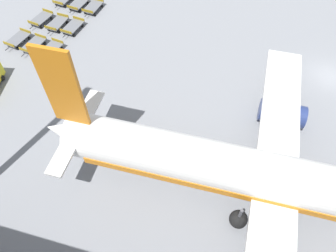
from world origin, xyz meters
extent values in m
plane|color=gray|center=(0.00, 0.00, 0.00)|extent=(500.00, 500.00, 0.00)
cylinder|color=white|center=(15.83, -3.72, 3.25)|extent=(3.97, 35.61, 3.62)
cone|color=white|center=(16.00, -21.51, 3.25)|extent=(3.48, 4.37, 3.44)
cube|color=orange|center=(16.00, -20.83, 8.51)|extent=(0.31, 2.71, 6.91)
cube|color=white|center=(16.00, -20.85, 3.79)|extent=(8.48, 1.39, 0.24)
cube|color=white|center=(15.84, -5.14, 2.44)|extent=(30.28, 3.56, 0.44)
cylinder|color=navy|center=(7.68, -4.82, 1.22)|extent=(2.11, 4.12, 2.07)
cube|color=orange|center=(15.83, -3.72, 2.62)|extent=(4.01, 32.05, 0.65)
cylinder|color=#56565B|center=(18.57, -7.25, 1.52)|extent=(0.24, 0.24, 1.65)
sphere|color=black|center=(18.57, -7.25, 0.69)|extent=(1.39, 1.39, 1.39)
cylinder|color=#56565B|center=(13.15, -7.30, 1.52)|extent=(0.24, 0.24, 1.65)
sphere|color=black|center=(13.15, -7.30, 0.69)|extent=(1.39, 1.39, 1.39)
sphere|color=black|center=(9.67, -33.19, 0.30)|extent=(0.60, 0.60, 0.60)
cube|color=olive|center=(-3.87, -33.51, 0.76)|extent=(0.29, 1.58, 0.32)
cube|color=#333338|center=(-3.48, -33.56, 0.43)|extent=(0.70, 0.15, 0.06)
sphere|color=black|center=(-4.34, -34.13, 0.18)|extent=(0.36, 0.36, 0.36)
sphere|color=black|center=(-4.16, -32.79, 0.18)|extent=(0.36, 0.36, 0.36)
cube|color=slate|center=(-0.50, -34.10, 0.55)|extent=(3.10, 2.10, 0.10)
cube|color=olive|center=(0.85, -34.37, 0.76)|extent=(0.38, 1.57, 0.32)
cube|color=olive|center=(-1.86, -33.84, 0.76)|extent=(0.38, 1.57, 0.32)
cube|color=#333338|center=(1.24, -34.44, 0.43)|extent=(0.70, 0.19, 0.06)
sphere|color=black|center=(0.35, -34.95, 0.18)|extent=(0.36, 0.36, 0.36)
sphere|color=black|center=(0.60, -33.63, 0.18)|extent=(0.36, 0.36, 0.36)
sphere|color=black|center=(-1.61, -34.57, 0.18)|extent=(0.36, 0.36, 0.36)
sphere|color=black|center=(-1.35, -33.25, 0.18)|extent=(0.36, 0.36, 0.36)
cube|color=slate|center=(3.75, -34.76, 0.55)|extent=(3.08, 2.07, 0.10)
cube|color=olive|center=(5.11, -35.01, 0.76)|extent=(0.36, 1.57, 0.32)
cube|color=olive|center=(2.39, -34.51, 0.76)|extent=(0.36, 1.57, 0.32)
cube|color=#333338|center=(5.49, -35.08, 0.43)|extent=(0.70, 0.18, 0.06)
sphere|color=black|center=(4.60, -35.60, 0.18)|extent=(0.36, 0.36, 0.36)
sphere|color=black|center=(4.85, -34.28, 0.18)|extent=(0.36, 0.36, 0.36)
sphere|color=black|center=(2.65, -35.24, 0.18)|extent=(0.36, 0.36, 0.36)
sphere|color=black|center=(2.89, -33.92, 0.18)|extent=(0.36, 0.36, 0.36)
cube|color=slate|center=(-4.72, -31.03, 0.55)|extent=(3.05, 1.98, 0.10)
cube|color=olive|center=(-3.36, -31.23, 0.76)|extent=(0.31, 1.58, 0.32)
cube|color=#333338|center=(-2.97, -31.29, 0.43)|extent=(0.70, 0.16, 0.06)
sphere|color=black|center=(-3.84, -31.84, 0.18)|extent=(0.36, 0.36, 0.36)
sphere|color=black|center=(-3.64, -30.51, 0.18)|extent=(0.36, 0.36, 0.36)
sphere|color=black|center=(-5.81, -31.55, 0.18)|extent=(0.36, 0.36, 0.36)
sphere|color=black|center=(-5.61, -30.22, 0.18)|extent=(0.36, 0.36, 0.36)
cube|color=slate|center=(-0.20, -31.77, 0.55)|extent=(2.98, 1.83, 0.10)
cube|color=olive|center=(1.18, -31.90, 0.76)|extent=(0.22, 1.58, 0.32)
cube|color=olive|center=(-1.57, -31.65, 0.76)|extent=(0.22, 1.58, 0.32)
cube|color=#333338|center=(1.57, -31.93, 0.43)|extent=(0.70, 0.12, 0.06)
sphere|color=black|center=(0.74, -32.53, 0.18)|extent=(0.36, 0.36, 0.36)
sphere|color=black|center=(0.86, -31.19, 0.18)|extent=(0.36, 0.36, 0.36)
sphere|color=black|center=(-1.25, -32.35, 0.18)|extent=(0.36, 0.36, 0.36)
sphere|color=black|center=(-1.13, -31.01, 0.18)|extent=(0.36, 0.36, 0.36)
cube|color=slate|center=(4.17, -32.52, 0.55)|extent=(3.06, 2.02, 0.10)
cube|color=olive|center=(5.53, -32.74, 0.76)|extent=(0.33, 1.57, 0.32)
cube|color=olive|center=(2.80, -32.30, 0.76)|extent=(0.33, 1.57, 0.32)
cube|color=#333338|center=(5.92, -32.80, 0.43)|extent=(0.70, 0.17, 0.06)
sphere|color=black|center=(5.04, -33.34, 0.18)|extent=(0.36, 0.36, 0.36)
sphere|color=black|center=(5.26, -32.02, 0.18)|extent=(0.36, 0.36, 0.36)
sphere|color=black|center=(3.08, -33.02, 0.18)|extent=(0.36, 0.36, 0.36)
sphere|color=black|center=(3.29, -31.70, 0.18)|extent=(0.36, 0.36, 0.36)
cube|color=slate|center=(-4.53, -28.95, 0.55)|extent=(3.00, 1.87, 0.10)
cube|color=olive|center=(-3.15, -29.09, 0.76)|extent=(0.24, 1.58, 0.32)
cube|color=#333338|center=(-2.76, -29.13, 0.43)|extent=(0.70, 0.13, 0.06)
sphere|color=black|center=(-3.61, -29.72, 0.18)|extent=(0.36, 0.36, 0.36)
sphere|color=black|center=(-3.46, -28.38, 0.18)|extent=(0.36, 0.36, 0.36)
sphere|color=black|center=(-5.59, -29.51, 0.18)|extent=(0.36, 0.36, 0.36)
sphere|color=black|center=(-5.45, -28.17, 0.18)|extent=(0.36, 0.36, 0.36)
cube|color=slate|center=(-0.07, -29.66, 0.55)|extent=(3.04, 1.96, 0.10)
cube|color=olive|center=(1.30, -29.85, 0.76)|extent=(0.30, 1.58, 0.32)
cube|color=olive|center=(-1.44, -29.47, 0.76)|extent=(0.30, 1.58, 0.32)
cube|color=#333338|center=(1.69, -29.90, 0.43)|extent=(0.70, 0.16, 0.06)
sphere|color=black|center=(0.83, -30.46, 0.18)|extent=(0.36, 0.36, 0.36)
sphere|color=black|center=(1.01, -29.13, 0.18)|extent=(0.36, 0.36, 0.36)
sphere|color=black|center=(-1.15, -30.19, 0.18)|extent=(0.36, 0.36, 0.36)
sphere|color=black|center=(-0.96, -28.86, 0.18)|extent=(0.36, 0.36, 0.36)
cube|color=slate|center=(4.44, -30.26, 0.55)|extent=(3.08, 2.05, 0.10)
cube|color=olive|center=(5.80, -30.50, 0.76)|extent=(0.35, 1.57, 0.32)
cube|color=olive|center=(3.08, -30.02, 0.76)|extent=(0.35, 1.57, 0.32)
cube|color=#333338|center=(6.18, -30.56, 0.43)|extent=(0.70, 0.18, 0.06)
sphere|color=black|center=(5.30, -31.09, 0.18)|extent=(0.36, 0.36, 0.36)
sphere|color=black|center=(5.54, -29.77, 0.18)|extent=(0.36, 0.36, 0.36)
sphere|color=black|center=(3.34, -30.75, 0.18)|extent=(0.36, 0.36, 0.36)
sphere|color=black|center=(3.57, -29.42, 0.18)|extent=(0.36, 0.36, 0.36)
camera|label=1|loc=(28.89, -9.90, 24.53)|focal=35.00mm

